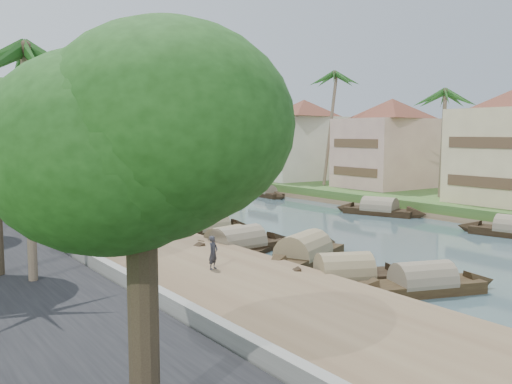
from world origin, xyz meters
TOP-DOWN VIEW (x-y plane):
  - ground at (0.00, 0.00)m, footprint 220.00×220.00m
  - left_bank at (-16.00, 20.00)m, footprint 10.00×180.00m
  - right_bank at (19.00, 20.00)m, footprint 16.00×180.00m
  - treeline at (0.00, 100.00)m, footprint 120.00×14.00m
  - bridge at (0.00, 72.00)m, footprint 28.00×4.00m
  - building_mid at (19.99, 14.00)m, footprint 14.11×14.11m
  - building_far at (18.99, 28.00)m, footprint 15.59×15.59m
  - building_distant at (19.99, 48.00)m, footprint 12.62×12.62m
  - sampan_0 at (-7.89, -13.15)m, footprint 7.87×3.97m
  - sampan_1 at (-9.71, -9.99)m, footprint 7.53×4.59m
  - sampan_2 at (-8.37, -5.32)m, footprint 9.50×5.88m
  - sampan_3 at (-9.96, -1.03)m, footprint 9.01×2.72m
  - sampan_4 at (-10.00, 0.20)m, footprint 7.12×2.94m
  - sampan_5 at (-8.36, 5.11)m, footprint 7.09×2.15m
  - sampan_6 at (-8.65, 5.08)m, footprint 6.77×1.89m
  - sampan_7 at (-9.09, 7.94)m, footprint 7.51×4.08m
  - sampan_8 at (-9.43, 12.88)m, footprint 6.15×3.72m
  - sampan_9 at (-8.70, 14.91)m, footprint 9.42×2.58m
  - sampan_10 at (-8.94, 22.38)m, footprint 8.48×2.61m
  - sampan_11 at (-9.20, 20.91)m, footprint 9.17×4.53m
  - sampan_12 at (-8.98, 25.29)m, footprint 7.48×3.16m
  - sampan_13 at (-10.25, 27.65)m, footprint 7.50×2.62m
  - sampan_15 at (8.90, 5.19)m, footprint 4.72×8.65m
  - sampan_16 at (8.83, 22.38)m, footprint 1.96×7.86m
  - canoe_1 at (-9.56, -2.15)m, footprint 5.23×3.32m
  - canoe_2 at (-9.81, 24.34)m, footprint 4.76×3.14m
  - palm_1 at (16.00, 4.27)m, footprint 3.20×3.20m
  - palm_2 at (15.00, 19.07)m, footprint 3.20×3.20m
  - palm_3 at (16.00, 38.52)m, footprint 3.20×3.20m
  - palm_4 at (-23.00, -6.33)m, footprint 3.20×3.20m
  - palm_7 at (14.00, 56.92)m, footprint 3.20×3.20m
  - tree_0 at (-24.00, -19.41)m, footprint 4.76×4.76m
  - tree_6 at (24.00, 30.76)m, footprint 4.94×4.94m
  - person_near at (-14.97, -6.65)m, footprint 0.69×0.61m
  - person_far at (-14.66, 11.83)m, footprint 1.05×1.00m

SIDE VIEW (x-z plane):
  - ground at x=0.00m, z-range 0.00..0.00m
  - canoe_2 at x=-9.81m, z-range -0.27..0.47m
  - canoe_1 at x=-9.56m, z-range -0.34..0.54m
  - left_bank at x=-16.00m, z-range 0.00..0.80m
  - sampan_12 at x=-8.98m, z-range -0.51..1.31m
  - sampan_16 at x=8.83m, z-range -0.56..1.38m
  - sampan_8 at x=-9.43m, z-range -0.56..1.37m
  - sampan_7 at x=-9.09m, z-range -0.60..1.42m
  - sampan_4 at x=-10.00m, z-range -0.60..1.42m
  - sampan_13 at x=-10.25m, z-range -0.61..1.43m
  - sampan_6 at x=-8.65m, z-range -0.61..1.43m
  - sampan_0 at x=-7.89m, z-range -0.62..1.45m
  - sampan_1 at x=-9.71m, z-range -0.70..1.53m
  - sampan_5 at x=-8.36m, z-range -0.71..1.54m
  - sampan_15 at x=8.90m, z-range -0.73..1.56m
  - sampan_10 at x=-8.94m, z-range -0.73..1.56m
  - sampan_9 at x=-8.70m, z-range -0.75..1.58m
  - sampan_3 at x=-9.96m, z-range -0.76..1.60m
  - sampan_2 at x=-8.37m, z-range -0.82..1.67m
  - sampan_11 at x=-9.20m, z-range -0.84..1.69m
  - right_bank at x=19.00m, z-range 0.00..1.20m
  - person_near at x=-14.97m, z-range 0.80..2.39m
  - person_far at x=-14.66m, z-range 0.80..2.51m
  - bridge at x=0.00m, z-range 0.52..2.92m
  - treeline at x=0.00m, z-range 0.00..8.00m
  - building_distant at x=19.99m, z-range 1.28..10.48m
  - building_mid at x=19.99m, z-range 1.28..10.98m
  - building_far at x=18.99m, z-range 1.28..11.48m
  - tree_6 at x=24.00m, z-range 2.76..10.12m
  - tree_0 at x=-24.00m, z-range 3.18..10.86m
  - palm_4 at x=-23.00m, z-range 4.92..15.48m
  - palm_3 at x=16.00m, z-range 4.85..15.65m
  - palm_1 at x=16.00m, z-range 5.08..16.41m
  - palm_7 at x=14.00m, z-range 5.16..16.67m
  - palm_2 at x=15.00m, z-range 6.41..20.57m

